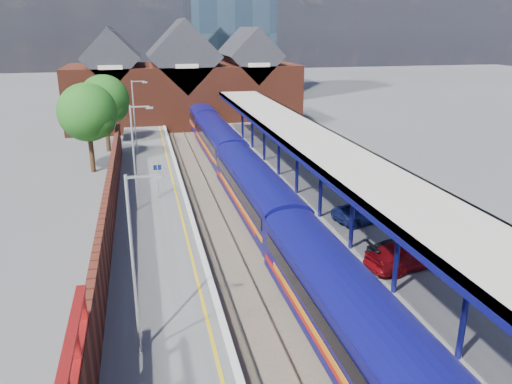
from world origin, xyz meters
TOP-DOWN VIEW (x-y plane):
  - ground at (0.00, 30.00)m, footprint 240.00×240.00m
  - ballast_bed at (0.00, 20.00)m, footprint 6.00×76.00m
  - rails at (0.00, 20.00)m, footprint 4.51×76.00m
  - left_platform at (-5.50, 20.00)m, footprint 5.00×76.00m
  - right_platform at (6.00, 20.00)m, footprint 6.00×76.00m
  - coping_left at (-3.15, 20.00)m, footprint 0.30×76.00m
  - coping_right at (3.15, 20.00)m, footprint 0.30×76.00m
  - yellow_line at (-3.75, 20.00)m, footprint 0.14×76.00m
  - train at (1.49, 29.63)m, footprint 2.97×65.93m
  - canopy at (5.48, 21.95)m, footprint 4.50×52.00m
  - lamp_post_b at (-6.36, 6.00)m, footprint 1.48×0.18m
  - lamp_post_c at (-6.36, 22.00)m, footprint 1.48×0.18m
  - lamp_post_d at (-6.36, 38.00)m, footprint 1.48×0.18m
  - platform_sign at (-5.00, 24.00)m, footprint 0.55×0.08m
  - brick_wall at (-8.10, 13.54)m, footprint 0.35×50.00m
  - station_building at (0.00, 58.00)m, footprint 30.00×12.12m
  - tree_near at (-10.35, 35.91)m, footprint 5.20×5.20m
  - tree_far at (-9.35, 43.91)m, footprint 5.20×5.20m
  - parked_car_red at (6.79, 10.12)m, footprint 4.69×2.64m
  - parked_car_dark at (7.10, 10.61)m, footprint 4.34×1.84m
  - parked_car_blue at (7.65, 16.66)m, footprint 4.81×3.01m

SIDE VIEW (x-z plane):
  - ground at x=0.00m, z-range 0.00..0.00m
  - ballast_bed at x=0.00m, z-range 0.00..0.06m
  - rails at x=0.00m, z-range 0.05..0.19m
  - left_platform at x=-5.50m, z-range 0.00..1.00m
  - right_platform at x=6.00m, z-range 0.00..1.00m
  - yellow_line at x=-3.75m, z-range 1.00..1.01m
  - coping_left at x=-3.15m, z-range 1.00..1.05m
  - coping_right at x=3.15m, z-range 1.00..1.05m
  - parked_car_blue at x=7.65m, z-range 1.00..2.24m
  - parked_car_dark at x=7.10m, z-range 1.00..2.25m
  - parked_car_red at x=6.79m, z-range 1.00..2.51m
  - train at x=1.49m, z-range 0.40..3.85m
  - brick_wall at x=-8.10m, z-range 0.52..4.38m
  - platform_sign at x=-5.00m, z-range 1.44..3.94m
  - lamp_post_b at x=-6.36m, z-range 1.49..8.49m
  - lamp_post_c at x=-6.36m, z-range 1.49..8.49m
  - lamp_post_d at x=-6.36m, z-range 1.49..8.49m
  - canopy at x=5.48m, z-range 3.01..7.49m
  - tree_near at x=-10.35m, z-range 1.30..9.40m
  - tree_far at x=-9.35m, z-range 1.30..9.40m
  - station_building at x=0.00m, z-range -1.44..12.34m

